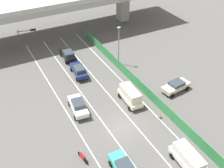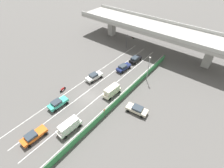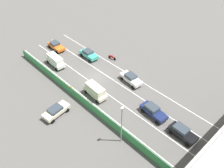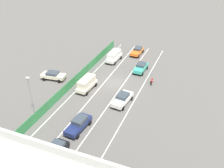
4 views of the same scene
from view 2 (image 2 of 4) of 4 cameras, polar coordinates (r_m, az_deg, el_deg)
name	(u,v)px [view 2 (image 2 of 4)]	position (r m, az deg, el deg)	size (l,w,h in m)	color
ground_plane	(89,97)	(38.92, -7.88, -4.47)	(300.00, 300.00, 0.00)	#565451
lane_line_left_edge	(88,78)	(44.33, -8.10, 2.05)	(0.14, 45.98, 0.01)	silver
lane_line_mid_left	(98,83)	(42.37, -4.81, 0.27)	(0.14, 45.98, 0.01)	silver
lane_line_mid_right	(108,89)	(40.62, -1.22, -1.69)	(0.14, 45.98, 0.01)	silver
lane_line_right_edge	(120,95)	(39.08, 2.68, -3.79)	(0.14, 45.98, 0.01)	silver
elevated_overpass	(155,29)	(56.39, 14.43, 17.72)	(53.89, 11.31, 8.22)	#A09E99
green_fence	(124,95)	(38.02, 4.26, -3.76)	(0.10, 42.08, 1.61)	#338447
car_sedan_navy	(123,67)	(46.41, 3.93, 5.79)	(2.28, 4.77, 1.70)	navy
car_taxi_orange	(33,136)	(34.22, -25.29, -15.72)	(2.13, 4.68, 1.55)	orange
car_hatchback_white	(94,76)	(43.21, -6.15, 2.65)	(2.43, 4.81, 1.70)	silver
car_sedan_black	(135,59)	(50.29, 7.93, 8.46)	(2.12, 4.35, 1.66)	black
car_van_white	(69,126)	(32.91, -14.51, -13.67)	(2.22, 4.93, 2.18)	silver
car_van_cream	(112,90)	(38.32, -0.07, -2.24)	(2.25, 4.75, 2.24)	beige
car_taxi_teal	(58,103)	(37.83, -18.06, -6.25)	(2.16, 4.45, 1.63)	teal
motorcycle	(63,89)	(41.54, -16.50, -1.74)	(0.60, 1.94, 0.93)	black
parked_sedan_cream	(137,109)	(35.27, 8.53, -8.54)	(4.68, 2.50, 1.54)	beige
traffic_light	(129,40)	(55.51, 5.95, 14.85)	(3.12, 0.85, 4.84)	#47474C
street_lamp	(149,67)	(41.72, 12.41, 5.86)	(0.60, 0.36, 6.86)	gray
traffic_cone	(105,110)	(35.68, -2.57, -8.74)	(0.47, 0.47, 0.57)	orange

